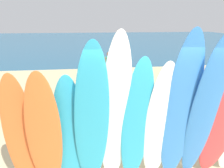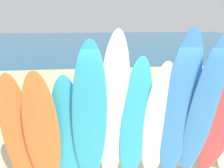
{
  "view_description": "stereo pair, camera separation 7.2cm",
  "coord_description": "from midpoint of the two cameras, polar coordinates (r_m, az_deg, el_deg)",
  "views": [
    {
      "loc": [
        -0.94,
        -4.17,
        2.88
      ],
      "look_at": [
        0.0,
        2.17,
        1.17
      ],
      "focal_mm": 39.29,
      "sensor_mm": 36.0,
      "label": 1
    },
    {
      "loc": [
        -0.87,
        -4.18,
        2.88
      ],
      "look_at": [
        0.0,
        2.17,
        1.17
      ],
      "focal_mm": 39.29,
      "sensor_mm": 36.0,
      "label": 2
    }
  ],
  "objects": [
    {
      "name": "beachgoer_midbeach",
      "position": [
        8.06,
        18.51,
        0.35
      ],
      "size": [
        0.43,
        0.56,
        1.67
      ],
      "rotation": [
        0.0,
        0.0,
        4.19
      ],
      "color": "brown",
      "rests_on": "ground"
    },
    {
      "name": "surfboard_orange_1",
      "position": [
        3.98,
        -15.35,
        -11.74
      ],
      "size": [
        0.54,
        0.82,
        2.25
      ],
      "primitive_type": "ellipsoid",
      "rotation": [
        0.32,
        0.0,
        0.02
      ],
      "color": "orange",
      "rests_on": "ground"
    },
    {
      "name": "surfboard_teal_3",
      "position": [
        3.84,
        -4.69,
        -8.97
      ],
      "size": [
        0.56,
        0.91,
        2.65
      ],
      "primitive_type": "ellipsoid",
      "rotation": [
        0.31,
        0.0,
        0.02
      ],
      "color": "#289EC6",
      "rests_on": "ground"
    },
    {
      "name": "surfboard_rack",
      "position": [
        4.89,
        4.01,
        -14.24
      ],
      "size": [
        4.14,
        0.07,
        0.61
      ],
      "color": "brown",
      "rests_on": "ground"
    },
    {
      "name": "beach_chair_red",
      "position": [
        7.97,
        24.07,
        -4.38
      ],
      "size": [
        0.65,
        0.8,
        0.81
      ],
      "rotation": [
        0.0,
        0.0,
        0.23
      ],
      "color": "#B7B7BC",
      "rests_on": "ground"
    },
    {
      "name": "surfboard_blue_8",
      "position": [
        4.28,
        20.56,
        -6.95
      ],
      "size": [
        0.52,
        0.98,
        2.71
      ],
      "primitive_type": "ellipsoid",
      "rotation": [
        0.32,
        0.0,
        -0.06
      ],
      "color": "#337AD1",
      "rests_on": "ground"
    },
    {
      "name": "surfboard_white_6",
      "position": [
        4.23,
        11.09,
        -9.45
      ],
      "size": [
        0.51,
        0.7,
        2.31
      ],
      "primitive_type": "ellipsoid",
      "rotation": [
        0.26,
        0.0,
        0.0
      ],
      "color": "white",
      "rests_on": "ground"
    },
    {
      "name": "beachgoer_by_water",
      "position": [
        9.31,
        1.81,
        2.53
      ],
      "size": [
        0.4,
        0.58,
        1.54
      ],
      "rotation": [
        0.0,
        0.0,
        4.79
      ],
      "color": "brown",
      "rests_on": "ground"
    },
    {
      "name": "ocean_water",
      "position": [
        34.62,
        -6.38,
        10.03
      ],
      "size": [
        60.0,
        40.0,
        0.02
      ],
      "primitive_type": "cube",
      "color": "#235B7F",
      "rests_on": "ground"
    },
    {
      "name": "surfboard_blue_7",
      "position": [
        4.15,
        15.76,
        -6.58
      ],
      "size": [
        0.6,
        0.84,
        2.79
      ],
      "primitive_type": "ellipsoid",
      "rotation": [
        0.26,
        0.0,
        -0.07
      ],
      "color": "#337AD1",
      "rests_on": "ground"
    },
    {
      "name": "surfboard_teal_5",
      "position": [
        4.11,
        5.85,
        -9.46
      ],
      "size": [
        0.55,
        0.67,
        2.38
      ],
      "primitive_type": "ellipsoid",
      "rotation": [
        0.24,
        0.0,
        0.07
      ],
      "color": "#289EC6",
      "rests_on": "ground"
    },
    {
      "name": "surfboard_white_4",
      "position": [
        3.92,
        0.84,
        -7.47
      ],
      "size": [
        0.52,
        0.83,
        2.77
      ],
      "primitive_type": "ellipsoid",
      "rotation": [
        0.26,
        0.0,
        0.04
      ],
      "color": "white",
      "rests_on": "ground"
    },
    {
      "name": "surfboard_red_9",
      "position": [
        4.65,
        24.16,
        -9.46
      ],
      "size": [
        0.62,
        0.83,
        2.12
      ],
      "primitive_type": "ellipsoid",
      "rotation": [
        0.34,
        0.0,
        -0.06
      ],
      "color": "#D13D42",
      "rests_on": "ground"
    },
    {
      "name": "beachgoer_strolling",
      "position": [
        10.17,
        -0.19,
        3.79
      ],
      "size": [
        0.51,
        0.4,
        1.6
      ],
      "rotation": [
        0.0,
        0.0,
        0.61
      ],
      "color": "brown",
      "rests_on": "ground"
    },
    {
      "name": "ground",
      "position": [
        18.42,
        -4.92,
        5.84
      ],
      "size": [
        60.0,
        60.0,
        0.0
      ],
      "primitive_type": "plane",
      "color": "#D3BC8C"
    },
    {
      "name": "surfboard_teal_2",
      "position": [
        4.09,
        -9.9,
        -11.56
      ],
      "size": [
        0.51,
        0.62,
        2.14
      ],
      "primitive_type": "ellipsoid",
      "rotation": [
        0.25,
        0.0,
        0.0
      ],
      "color": "#289EC6",
      "rests_on": "ground"
    },
    {
      "name": "surfboard_orange_0",
      "position": [
        4.22,
        -20.41,
        -11.21
      ],
      "size": [
        0.55,
        0.62,
        2.18
      ],
      "primitive_type": "ellipsoid",
      "rotation": [
        0.24,
        0.0,
        -0.08
      ],
      "color": "orange",
      "rests_on": "ground"
    }
  ]
}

